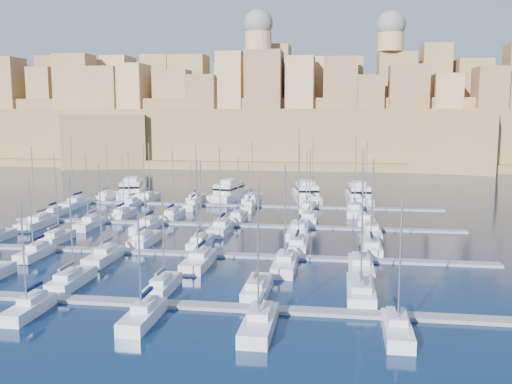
% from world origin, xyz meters
% --- Properties ---
extents(ground, '(600.00, 600.00, 0.00)m').
position_xyz_m(ground, '(0.00, 0.00, 0.00)').
color(ground, black).
rests_on(ground, ground).
extents(pontoon_near, '(84.00, 2.00, 0.40)m').
position_xyz_m(pontoon_near, '(0.00, -34.00, 0.20)').
color(pontoon_near, slate).
rests_on(pontoon_near, ground).
extents(pontoon_mid_near, '(84.00, 2.00, 0.40)m').
position_xyz_m(pontoon_mid_near, '(0.00, -12.00, 0.20)').
color(pontoon_mid_near, slate).
rests_on(pontoon_mid_near, ground).
extents(pontoon_mid_far, '(84.00, 2.00, 0.40)m').
position_xyz_m(pontoon_mid_far, '(0.00, 10.00, 0.20)').
color(pontoon_mid_far, slate).
rests_on(pontoon_mid_far, ground).
extents(pontoon_far, '(84.00, 2.00, 0.40)m').
position_xyz_m(pontoon_far, '(0.00, 32.00, 0.20)').
color(pontoon_far, slate).
rests_on(pontoon_far, ground).
extents(sailboat_2, '(2.63, 8.75, 13.66)m').
position_xyz_m(sailboat_2, '(-11.92, -28.74, 0.74)').
color(sailboat_2, silver).
rests_on(sailboat_2, ground).
extents(sailboat_3, '(2.35, 7.82, 11.57)m').
position_xyz_m(sailboat_3, '(-0.29, -29.19, 0.71)').
color(sailboat_3, silver).
rests_on(sailboat_3, ground).
extents(sailboat_4, '(2.67, 8.88, 13.34)m').
position_xyz_m(sailboat_4, '(10.80, -28.67, 0.74)').
color(sailboat_4, silver).
rests_on(sailboat_4, ground).
extents(sailboat_5, '(3.08, 10.27, 13.96)m').
position_xyz_m(sailboat_5, '(22.54, -27.99, 0.76)').
color(sailboat_5, silver).
rests_on(sailboat_5, ground).
extents(sailboat_8, '(2.30, 7.68, 11.94)m').
position_xyz_m(sailboat_8, '(-11.61, -38.74, 0.72)').
color(sailboat_8, silver).
rests_on(sailboat_8, ground).
extents(sailboat_9, '(2.51, 8.36, 11.65)m').
position_xyz_m(sailboat_9, '(0.78, -39.07, 0.72)').
color(sailboat_9, silver).
rests_on(sailboat_9, ground).
extents(sailboat_10, '(2.81, 9.37, 14.26)m').
position_xyz_m(sailboat_10, '(12.58, -39.57, 0.75)').
color(sailboat_10, silver).
rests_on(sailboat_10, ground).
extents(sailboat_11, '(2.49, 8.31, 13.28)m').
position_xyz_m(sailboat_11, '(25.55, -39.05, 0.73)').
color(sailboat_11, silver).
rests_on(sailboat_11, ground).
extents(sailboat_13, '(2.43, 8.10, 10.90)m').
position_xyz_m(sailboat_13, '(-25.08, -7.06, 0.71)').
color(sailboat_13, silver).
rests_on(sailboat_13, ground).
extents(sailboat_14, '(2.79, 9.31, 14.99)m').
position_xyz_m(sailboat_14, '(-10.59, -6.46, 0.75)').
color(sailboat_14, silver).
rests_on(sailboat_14, ground).
extents(sailboat_15, '(2.59, 8.62, 13.63)m').
position_xyz_m(sailboat_15, '(-1.38, -6.80, 0.74)').
color(sailboat_15, silver).
rests_on(sailboat_15, ground).
extents(sailboat_16, '(2.97, 9.91, 15.83)m').
position_xyz_m(sailboat_16, '(13.77, -6.17, 0.77)').
color(sailboat_16, silver).
rests_on(sailboat_16, ground).
extents(sailboat_17, '(3.01, 10.04, 14.11)m').
position_xyz_m(sailboat_17, '(24.74, -6.10, 0.75)').
color(sailboat_17, silver).
rests_on(sailboat_17, ground).
extents(sailboat_19, '(2.37, 7.90, 11.65)m').
position_xyz_m(sailboat_19, '(-23.37, -16.85, 0.71)').
color(sailboat_19, silver).
rests_on(sailboat_19, ground).
extents(sailboat_20, '(2.67, 8.90, 14.22)m').
position_xyz_m(sailboat_20, '(-12.72, -17.34, 0.74)').
color(sailboat_20, silver).
rests_on(sailboat_20, ground).
extents(sailboat_21, '(2.98, 9.94, 14.82)m').
position_xyz_m(sailboat_21, '(1.15, -17.85, 0.76)').
color(sailboat_21, silver).
rests_on(sailboat_21, ground).
extents(sailboat_22, '(2.91, 9.72, 14.31)m').
position_xyz_m(sailboat_22, '(12.93, -17.74, 0.75)').
color(sailboat_22, silver).
rests_on(sailboat_22, ground).
extents(sailboat_23, '(3.16, 10.53, 16.56)m').
position_xyz_m(sailboat_23, '(22.85, -18.14, 0.78)').
color(sailboat_23, silver).
rests_on(sailboat_23, ground).
extents(sailboat_24, '(2.28, 7.59, 13.14)m').
position_xyz_m(sailboat_24, '(-36.81, 14.69, 0.73)').
color(sailboat_24, silver).
rests_on(sailboat_24, ground).
extents(sailboat_25, '(2.62, 8.73, 12.76)m').
position_xyz_m(sailboat_25, '(-22.74, 15.26, 0.73)').
color(sailboat_25, silver).
rests_on(sailboat_25, ground).
extents(sailboat_26, '(2.67, 8.90, 13.68)m').
position_xyz_m(sailboat_26, '(-12.48, 15.34, 0.74)').
color(sailboat_26, silver).
rests_on(sailboat_26, ground).
extents(sailboat_27, '(2.55, 8.51, 12.70)m').
position_xyz_m(sailboat_27, '(0.55, 15.15, 0.73)').
color(sailboat_27, silver).
rests_on(sailboat_27, ground).
extents(sailboat_28, '(2.97, 9.92, 14.20)m').
position_xyz_m(sailboat_28, '(14.28, 15.84, 0.75)').
color(sailboat_28, silver).
rests_on(sailboat_28, ground).
extents(sailboat_29, '(3.15, 10.48, 15.73)m').
position_xyz_m(sailboat_29, '(24.81, 16.12, 0.77)').
color(sailboat_29, silver).
rests_on(sailboat_29, ground).
extents(sailboat_30, '(3.13, 10.45, 15.23)m').
position_xyz_m(sailboat_30, '(-34.71, 3.90, 0.77)').
color(sailboat_30, silver).
rests_on(sailboat_30, ground).
extents(sailboat_31, '(2.58, 8.60, 13.77)m').
position_xyz_m(sailboat_31, '(-25.01, 4.81, 0.74)').
color(sailboat_31, silver).
rests_on(sailboat_31, ground).
extents(sailboat_32, '(2.94, 9.79, 15.34)m').
position_xyz_m(sailboat_32, '(-13.98, 4.23, 0.76)').
color(sailboat_32, silver).
rests_on(sailboat_32, ground).
extents(sailboat_33, '(2.96, 9.88, 15.15)m').
position_xyz_m(sailboat_33, '(-0.48, 4.18, 0.76)').
color(sailboat_33, silver).
rests_on(sailboat_33, ground).
extents(sailboat_34, '(3.27, 10.89, 18.25)m').
position_xyz_m(sailboat_34, '(13.10, 3.68, 0.79)').
color(sailboat_34, silver).
rests_on(sailboat_34, ground).
extents(sailboat_35, '(2.91, 9.70, 13.58)m').
position_xyz_m(sailboat_35, '(25.43, 4.27, 0.75)').
color(sailboat_35, silver).
rests_on(sailboat_35, ground).
extents(sailboat_36, '(2.77, 9.24, 13.04)m').
position_xyz_m(sailboat_36, '(-35.51, 37.50, 0.74)').
color(sailboat_36, silver).
rests_on(sailboat_36, ground).
extents(sailboat_37, '(2.81, 9.38, 13.93)m').
position_xyz_m(sailboat_37, '(-25.06, 37.57, 0.75)').
color(sailboat_37, silver).
rests_on(sailboat_37, ground).
extents(sailboat_38, '(2.61, 8.72, 13.82)m').
position_xyz_m(sailboat_38, '(-13.51, 37.25, 0.74)').
color(sailboat_38, silver).
rests_on(sailboat_38, ground).
extents(sailboat_39, '(3.21, 10.69, 14.64)m').
position_xyz_m(sailboat_39, '(-0.34, 38.22, 0.77)').
color(sailboat_39, silver).
rests_on(sailboat_39, ground).
extents(sailboat_40, '(3.09, 10.32, 15.53)m').
position_xyz_m(sailboat_40, '(13.68, 38.03, 0.77)').
color(sailboat_40, silver).
rests_on(sailboat_40, ground).
extents(sailboat_41, '(2.53, 8.42, 13.27)m').
position_xyz_m(sailboat_41, '(24.68, 37.10, 0.73)').
color(sailboat_41, silver).
rests_on(sailboat_41, ground).
extents(sailboat_42, '(3.12, 10.39, 16.42)m').
position_xyz_m(sailboat_42, '(-38.13, 25.93, 0.77)').
color(sailboat_42, silver).
rests_on(sailboat_42, ground).
extents(sailboat_43, '(2.41, 8.03, 12.71)m').
position_xyz_m(sailboat_43, '(-25.73, 27.09, 0.72)').
color(sailboat_43, silver).
rests_on(sailboat_43, ground).
extents(sailboat_44, '(2.19, 7.31, 10.05)m').
position_xyz_m(sailboat_44, '(-11.80, 27.44, 0.69)').
color(sailboat_44, silver).
rests_on(sailboat_44, ground).
extents(sailboat_45, '(2.27, 7.56, 10.94)m').
position_xyz_m(sailboat_45, '(0.71, 27.32, 0.70)').
color(sailboat_45, silver).
rests_on(sailboat_45, ground).
extents(sailboat_46, '(2.74, 9.14, 13.16)m').
position_xyz_m(sailboat_46, '(13.11, 26.55, 0.74)').
color(sailboat_46, silver).
rests_on(sailboat_46, ground).
extents(sailboat_47, '(3.17, 10.55, 16.24)m').
position_xyz_m(sailboat_47, '(22.98, 25.85, 0.77)').
color(sailboat_47, silver).
rests_on(sailboat_47, ground).
extents(motor_yacht_a, '(10.15, 19.24, 5.25)m').
position_xyz_m(motor_yacht_a, '(-31.16, 42.37, 1.73)').
color(motor_yacht_a, silver).
rests_on(motor_yacht_a, ground).
extents(motor_yacht_b, '(8.14, 17.33, 5.25)m').
position_xyz_m(motor_yacht_b, '(-6.22, 41.52, 1.73)').
color(motor_yacht_b, silver).
rests_on(motor_yacht_b, ground).
extents(motor_yacht_c, '(8.28, 18.18, 5.25)m').
position_xyz_m(motor_yacht_c, '(12.14, 41.93, 1.73)').
color(motor_yacht_c, silver).
rests_on(motor_yacht_c, ground).
extents(motor_yacht_d, '(6.32, 17.32, 5.25)m').
position_xyz_m(motor_yacht_d, '(24.28, 41.66, 1.73)').
color(motor_yacht_d, silver).
rests_on(motor_yacht_d, ground).
extents(fortified_city, '(460.00, 108.95, 59.52)m').
position_xyz_m(fortified_city, '(-0.19, 155.26, 14.74)').
color(fortified_city, brown).
rests_on(fortified_city, ground).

